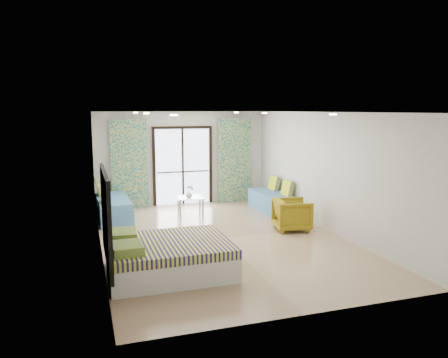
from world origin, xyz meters
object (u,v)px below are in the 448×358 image
object	(u,v)px
daybed_left	(112,207)
coffee_table	(190,199)
bed	(168,257)
armchair	(292,213)
daybed_right	(272,201)

from	to	relation	value
daybed_left	coffee_table	bearing A→B (deg)	-2.65
bed	coffee_table	distance (m)	4.32
daybed_left	armchair	size ratio (longest dim) A/B	2.53
coffee_table	daybed_right	bearing A→B (deg)	-10.43
armchair	bed	bearing A→B (deg)	128.64
bed	coffee_table	size ratio (longest dim) A/B	2.60
daybed_right	armchair	world-z (taller)	daybed_right
coffee_table	armchair	size ratio (longest dim) A/B	0.98
coffee_table	armchair	xyz separation A→B (m)	(1.85, -2.30, -0.00)
bed	armchair	distance (m)	3.70
daybed_left	coffee_table	xyz separation A→B (m)	(2.02, -0.01, 0.09)
bed	armchair	size ratio (longest dim) A/B	2.55
bed	daybed_left	xyz separation A→B (m)	(-0.64, 4.10, 0.01)
daybed_left	daybed_right	distance (m)	4.25
bed	coffee_table	world-z (taller)	coffee_table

